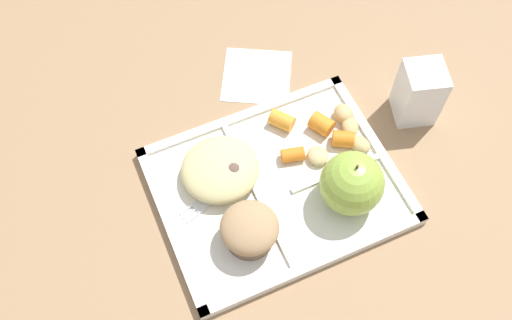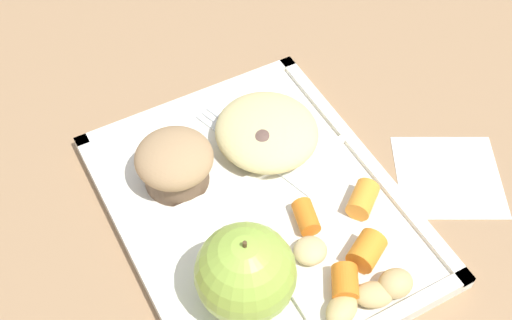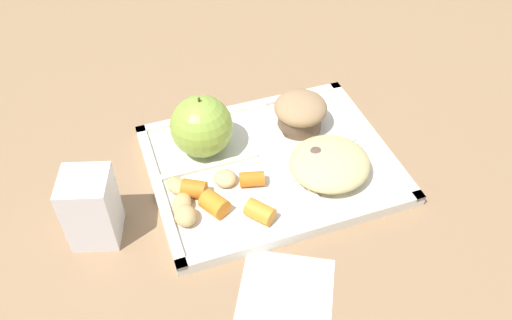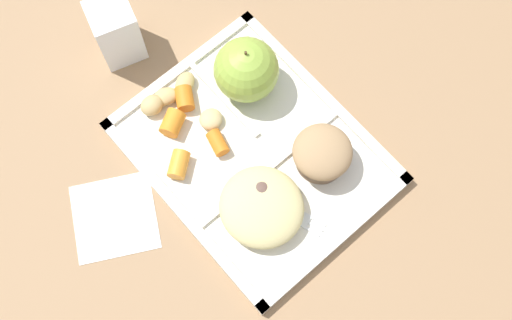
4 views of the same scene
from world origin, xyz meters
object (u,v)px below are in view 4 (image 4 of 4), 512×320
at_px(bran_muffin, 322,154).
at_px(plastic_fork, 278,204).
at_px(milk_carton, 116,31).
at_px(lunch_tray, 254,153).
at_px(green_apple, 246,70).

xyz_separation_m(bran_muffin, plastic_fork, (0.01, -0.08, -0.03)).
relative_size(plastic_fork, milk_carton, 1.58).
xyz_separation_m(lunch_tray, green_apple, (-0.08, 0.06, 0.05)).
xyz_separation_m(green_apple, bran_muffin, (0.15, 0.00, -0.02)).
bearing_deg(green_apple, plastic_fork, -27.51).
bearing_deg(bran_muffin, milk_carton, -163.34).
bearing_deg(green_apple, lunch_tray, -35.03).
bearing_deg(milk_carton, lunch_tray, 25.16).
height_order(green_apple, plastic_fork, green_apple).
xyz_separation_m(green_apple, milk_carton, (-0.17, -0.10, -0.01)).
bearing_deg(green_apple, milk_carton, -150.20).
distance_m(green_apple, plastic_fork, 0.19).
bearing_deg(plastic_fork, bran_muffin, 95.74).
height_order(green_apple, milk_carton, green_apple).
bearing_deg(milk_carton, plastic_fork, 18.84).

